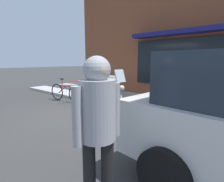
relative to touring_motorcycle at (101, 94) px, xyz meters
The scene contains 5 objects.
ground_plane 0.98m from the touring_motorcycle, 112.90° to the right, with size 80.00×80.00×0.00m, color #323232.
touring_motorcycle is the anchor object (origin of this frame).
parked_bicycle 2.14m from the touring_motorcycle, behind, with size 1.72×0.48×0.93m.
pedestrian_walking 3.77m from the touring_motorcycle, 45.62° to the right, with size 0.46×0.55×1.67m.
sandwich_board_sign 1.78m from the touring_motorcycle, 120.65° to the left, with size 0.55×0.41×0.90m.
Camera 1 is at (4.21, -3.19, 1.62)m, focal length 28.56 mm.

